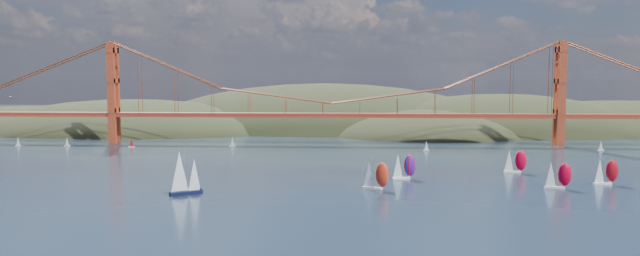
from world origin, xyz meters
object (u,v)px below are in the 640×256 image
object	(u,v)px
racer_3	(515,161)
racer_rwb	(404,166)
racer_0	(375,175)
racer_2	(606,171)
racer_1	(557,175)
sloop_navy	(184,173)

from	to	relation	value
racer_3	racer_rwb	world-z (taller)	racer_rwb
racer_0	racer_3	xyz separation A→B (m)	(54.15, 37.56, -0.21)
racer_2	racer_rwb	distance (m)	68.06
racer_0	racer_1	distance (m)	59.90
racer_rwb	sloop_navy	bearing A→B (deg)	-168.88
racer_0	racer_1	xyz separation A→B (m)	(59.73, 4.59, -0.23)
sloop_navy	racer_1	world-z (taller)	sloop_navy
sloop_navy	racer_0	distance (m)	61.08
racer_3	racer_1	bearing A→B (deg)	-81.34
racer_0	racer_2	distance (m)	79.52
racer_2	racer_3	bearing A→B (deg)	125.88
racer_0	racer_3	size ratio (longest dim) A/B	1.05
racer_2	racer_rwb	world-z (taller)	racer_rwb
racer_3	racer_2	bearing A→B (deg)	-46.20
racer_1	racer_rwb	size ratio (longest dim) A/B	0.97
racer_3	racer_rwb	xyz separation A→B (m)	(-43.35, -17.01, 0.11)
racer_1	racer_rwb	bearing A→B (deg)	165.54
sloop_navy	racer_3	xyz separation A→B (m)	(113.95, 49.86, -2.12)
racer_3	racer_0	bearing A→B (deg)	-146.19
racer_0	racer_rwb	distance (m)	23.22
racer_0	racer_1	size ratio (longest dim) A/B	1.05
racer_0	racer_rwb	world-z (taller)	racer_0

